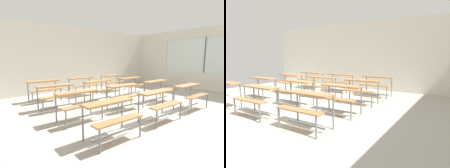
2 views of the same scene
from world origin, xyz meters
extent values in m
cube|color=#ADA89E|center=(0.00, 0.00, -0.03)|extent=(10.00, 9.00, 0.05)
cube|color=silver|center=(0.00, 4.50, 1.50)|extent=(10.00, 0.12, 3.00)
cube|color=#A87547|center=(-1.76, -0.64, 0.72)|extent=(1.10, 0.33, 0.04)
cylinder|color=slate|center=(-1.26, -0.50, 0.36)|extent=(0.04, 0.04, 0.72)
cube|color=#A87547|center=(-0.17, -0.60, 0.72)|extent=(1.10, 0.33, 0.04)
cube|color=#A87547|center=(-0.17, -0.92, 0.44)|extent=(1.10, 0.23, 0.03)
cylinder|color=slate|center=(-0.67, -0.46, 0.36)|extent=(0.04, 0.04, 0.72)
cylinder|color=slate|center=(0.33, -0.46, 0.36)|extent=(0.04, 0.04, 0.72)
cylinder|color=slate|center=(-0.67, -1.01, 0.22)|extent=(0.04, 0.04, 0.44)
cylinder|color=slate|center=(0.33, -1.01, 0.22)|extent=(0.04, 0.04, 0.44)
cube|color=slate|center=(-0.17, -0.74, 0.10)|extent=(1.00, 0.04, 0.03)
cube|color=#A87547|center=(1.44, -0.58, 0.72)|extent=(1.10, 0.32, 0.04)
cube|color=#A87547|center=(1.44, -0.90, 0.44)|extent=(1.10, 0.22, 0.03)
cylinder|color=slate|center=(0.94, -0.44, 0.36)|extent=(0.04, 0.04, 0.72)
cylinder|color=slate|center=(1.94, -0.44, 0.36)|extent=(0.04, 0.04, 0.72)
cylinder|color=slate|center=(0.94, -0.99, 0.22)|extent=(0.04, 0.04, 0.44)
cylinder|color=slate|center=(1.94, -0.99, 0.22)|extent=(0.04, 0.04, 0.44)
cube|color=slate|center=(1.44, -0.72, 0.10)|extent=(1.00, 0.03, 0.03)
cube|color=#A87547|center=(-1.78, 0.64, 0.72)|extent=(1.10, 0.33, 0.04)
cube|color=#A87547|center=(-1.77, 0.32, 0.44)|extent=(1.10, 0.23, 0.03)
cylinder|color=slate|center=(-2.28, 0.78, 0.36)|extent=(0.04, 0.04, 0.72)
cylinder|color=slate|center=(-1.28, 0.79, 0.36)|extent=(0.04, 0.04, 0.72)
cylinder|color=slate|center=(-2.27, 0.23, 0.22)|extent=(0.04, 0.04, 0.44)
cylinder|color=slate|center=(-1.27, 0.24, 0.22)|extent=(0.04, 0.04, 0.44)
cube|color=slate|center=(-1.78, 0.50, 0.10)|extent=(1.00, 0.04, 0.03)
cube|color=#A87547|center=(-0.15, 0.69, 0.72)|extent=(1.11, 0.36, 0.04)
cube|color=#A87547|center=(-0.16, 0.38, 0.44)|extent=(1.11, 0.26, 0.03)
cylinder|color=slate|center=(-0.65, 0.85, 0.36)|extent=(0.04, 0.04, 0.72)
cylinder|color=slate|center=(0.35, 0.81, 0.36)|extent=(0.04, 0.04, 0.72)
cylinder|color=slate|center=(-0.67, 0.30, 0.22)|extent=(0.04, 0.04, 0.44)
cylinder|color=slate|center=(0.33, 0.27, 0.22)|extent=(0.04, 0.04, 0.44)
cube|color=slate|center=(-0.16, 0.55, 0.10)|extent=(1.00, 0.07, 0.03)
cube|color=#A87547|center=(1.47, 0.64, 0.72)|extent=(1.10, 0.34, 0.04)
cube|color=#A87547|center=(1.47, 0.32, 0.44)|extent=(1.10, 0.24, 0.03)
cylinder|color=slate|center=(0.96, 0.77, 0.36)|extent=(0.04, 0.04, 0.72)
cylinder|color=slate|center=(1.96, 0.79, 0.36)|extent=(0.04, 0.04, 0.72)
cylinder|color=slate|center=(0.97, 0.22, 0.22)|extent=(0.04, 0.04, 0.44)
cylinder|color=slate|center=(1.97, 0.24, 0.22)|extent=(0.04, 0.04, 0.44)
cube|color=slate|center=(1.47, 0.50, 0.10)|extent=(1.00, 0.05, 0.03)
cube|color=#A87547|center=(-1.83, 1.97, 0.72)|extent=(1.11, 0.36, 0.04)
cube|color=#A87547|center=(-1.84, 1.65, 0.44)|extent=(1.11, 0.26, 0.03)
cylinder|color=slate|center=(-2.32, 2.13, 0.36)|extent=(0.04, 0.04, 0.72)
cylinder|color=slate|center=(-1.32, 2.10, 0.36)|extent=(0.04, 0.04, 0.72)
cylinder|color=slate|center=(-2.34, 1.58, 0.22)|extent=(0.04, 0.04, 0.44)
cylinder|color=slate|center=(-1.35, 1.55, 0.22)|extent=(0.04, 0.04, 0.44)
cube|color=slate|center=(-1.83, 1.83, 0.10)|extent=(1.00, 0.07, 0.03)
cube|color=#A87547|center=(-0.22, 1.99, 0.72)|extent=(1.11, 0.34, 0.04)
cube|color=#A87547|center=(-0.21, 1.67, 0.44)|extent=(1.10, 0.24, 0.03)
cylinder|color=slate|center=(-0.72, 2.12, 0.36)|extent=(0.04, 0.04, 0.72)
cylinder|color=slate|center=(0.28, 2.14, 0.36)|extent=(0.04, 0.04, 0.72)
cylinder|color=slate|center=(-0.71, 1.57, 0.22)|extent=(0.04, 0.04, 0.44)
cylinder|color=slate|center=(0.29, 1.59, 0.22)|extent=(0.04, 0.04, 0.44)
cube|color=slate|center=(-0.21, 1.85, 0.10)|extent=(1.00, 0.05, 0.03)
cube|color=#A87547|center=(1.41, 1.94, 0.72)|extent=(1.11, 0.36, 0.04)
cube|color=#A87547|center=(1.43, 1.62, 0.44)|extent=(1.11, 0.26, 0.03)
cylinder|color=slate|center=(0.91, 2.06, 0.36)|extent=(0.04, 0.04, 0.72)
cylinder|color=slate|center=(1.91, 2.10, 0.36)|extent=(0.04, 0.04, 0.72)
cylinder|color=slate|center=(0.93, 1.51, 0.22)|extent=(0.04, 0.04, 0.44)
cylinder|color=slate|center=(1.93, 1.55, 0.22)|extent=(0.04, 0.04, 0.44)
cube|color=slate|center=(1.42, 1.80, 0.10)|extent=(1.00, 0.07, 0.03)
cube|color=#A87547|center=(-1.78, 3.27, 0.72)|extent=(1.10, 0.32, 0.04)
cube|color=#A87547|center=(-1.78, 2.95, 0.44)|extent=(1.10, 0.22, 0.03)
cylinder|color=slate|center=(-2.28, 3.41, 0.36)|extent=(0.04, 0.04, 0.72)
cylinder|color=slate|center=(-1.28, 3.41, 0.36)|extent=(0.04, 0.04, 0.72)
cylinder|color=slate|center=(-2.28, 2.86, 0.22)|extent=(0.04, 0.04, 0.44)
cylinder|color=slate|center=(-1.28, 2.86, 0.22)|extent=(0.04, 0.04, 0.44)
cube|color=slate|center=(-1.78, 3.13, 0.10)|extent=(1.00, 0.03, 0.03)
cube|color=#A87547|center=(-0.21, 3.26, 0.72)|extent=(1.11, 0.36, 0.04)
cube|color=#A87547|center=(-0.19, 2.94, 0.44)|extent=(1.11, 0.26, 0.03)
cylinder|color=slate|center=(-0.71, 3.38, 0.36)|extent=(0.04, 0.04, 0.72)
cylinder|color=slate|center=(0.29, 3.42, 0.36)|extent=(0.04, 0.04, 0.72)
cylinder|color=slate|center=(-0.69, 2.83, 0.22)|extent=(0.04, 0.04, 0.44)
cylinder|color=slate|center=(0.31, 2.87, 0.22)|extent=(0.04, 0.04, 0.44)
cube|color=slate|center=(-0.20, 3.12, 0.10)|extent=(1.00, 0.07, 0.03)
cube|color=#A87547|center=(1.43, 3.24, 0.72)|extent=(1.11, 0.34, 0.04)
cube|color=#A87547|center=(1.44, 2.92, 0.44)|extent=(1.10, 0.24, 0.03)
cylinder|color=slate|center=(0.93, 3.37, 0.36)|extent=(0.04, 0.04, 0.72)
cylinder|color=slate|center=(1.93, 3.39, 0.36)|extent=(0.04, 0.04, 0.72)
cylinder|color=slate|center=(0.94, 2.82, 0.22)|extent=(0.04, 0.04, 0.44)
cylinder|color=slate|center=(1.94, 2.84, 0.22)|extent=(0.04, 0.04, 0.44)
cube|color=slate|center=(1.43, 3.10, 0.10)|extent=(1.00, 0.05, 0.03)
camera|label=1|loc=(-3.80, -3.30, 1.60)|focal=28.00mm
camera|label=2|loc=(4.06, -3.54, 1.49)|focal=30.79mm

